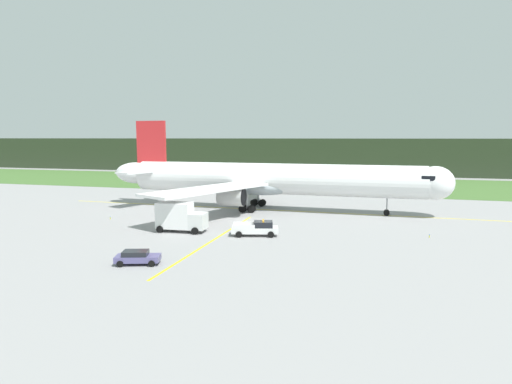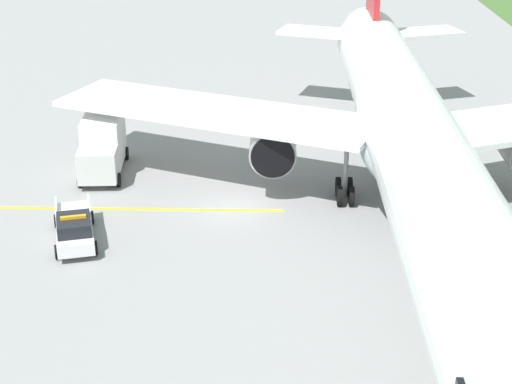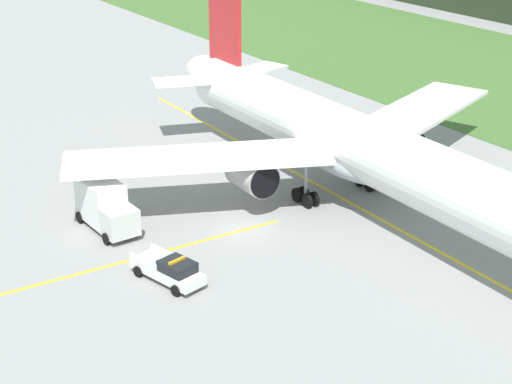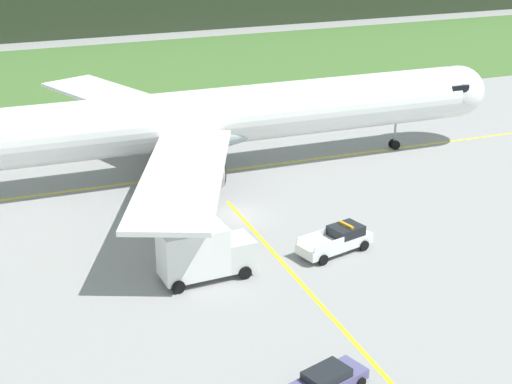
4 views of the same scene
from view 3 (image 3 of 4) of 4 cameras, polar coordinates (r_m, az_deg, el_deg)
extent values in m
plane|color=gray|center=(61.20, -0.73, -2.61)|extent=(320.00, 320.00, 0.00)
cube|color=yellow|center=(65.03, 7.53, -1.22)|extent=(74.99, 1.13, 0.01)
cube|color=yellow|center=(56.55, -11.09, -5.34)|extent=(0.63, 29.56, 0.01)
cylinder|color=white|center=(63.12, 7.77, 3.05)|extent=(46.92, 5.48, 4.97)
ellipsoid|color=white|center=(82.80, -3.26, 8.27)|extent=(7.99, 3.81, 3.72)
ellipsoid|color=#A1ADB3|center=(65.29, 6.41, 2.52)|extent=(12.66, 5.35, 2.73)
cube|color=white|center=(75.11, 11.27, 5.55)|extent=(12.92, 21.21, 0.35)
cylinder|color=#AFAFAF|center=(71.72, 10.15, 3.59)|extent=(3.79, 2.86, 2.82)
cylinder|color=black|center=(70.39, 11.19, 3.14)|extent=(0.15, 2.60, 2.60)
cube|color=white|center=(62.56, -4.14, 2.41)|extent=(13.29, 21.15, 0.35)
cylinder|color=#AFAFAF|center=(63.06, -0.28, 1.24)|extent=(3.79, 2.86, 2.82)
cylinder|color=black|center=(61.54, 0.66, 0.68)|extent=(0.15, 2.60, 2.60)
cube|color=red|center=(79.03, -2.22, 11.21)|extent=(5.49, 0.50, 8.49)
cube|color=white|center=(82.28, -0.08, 8.57)|extent=(5.08, 7.64, 0.28)
cube|color=white|center=(78.74, -4.72, 7.84)|extent=(5.20, 7.66, 0.28)
cylinder|color=gray|center=(68.58, 7.96, 1.80)|extent=(0.28, 0.28, 2.67)
cylinder|color=black|center=(68.37, 8.04, 0.52)|extent=(1.20, 0.31, 1.20)
cylinder|color=black|center=(68.79, 8.49, 0.64)|extent=(1.20, 0.31, 1.20)
cylinder|color=black|center=(69.36, 7.31, 0.89)|extent=(1.20, 0.31, 1.20)
cylinder|color=black|center=(69.78, 7.76, 1.01)|extent=(1.20, 0.31, 1.20)
cylinder|color=gray|center=(64.87, 3.54, 0.73)|extent=(0.28, 0.28, 2.67)
cylinder|color=black|center=(65.06, 4.12, -0.49)|extent=(1.20, 0.31, 1.20)
cylinder|color=black|center=(64.68, 3.62, -0.62)|extent=(1.20, 0.31, 1.20)
cylinder|color=black|center=(66.10, 3.41, -0.09)|extent=(1.20, 0.31, 1.20)
cylinder|color=black|center=(65.73, 2.91, -0.21)|extent=(1.20, 0.31, 1.20)
cube|color=silver|center=(54.02, -6.28, -5.57)|extent=(5.87, 3.24, 0.70)
cube|color=black|center=(53.01, -5.59, -5.26)|extent=(2.60, 2.26, 0.70)
cube|color=silver|center=(55.18, -6.51, -4.26)|extent=(2.62, 0.76, 0.45)
cube|color=silver|center=(54.16, -7.96, -4.89)|extent=(2.62, 0.76, 0.45)
cube|color=orange|center=(52.81, -5.61, -4.85)|extent=(0.53, 1.35, 0.16)
cylinder|color=black|center=(53.50, -4.13, -6.21)|extent=(0.80, 0.42, 0.76)
cylinder|color=black|center=(52.37, -5.69, -6.95)|extent=(0.80, 0.42, 0.76)
cylinder|color=black|center=(56.02, -6.79, -4.90)|extent=(0.80, 0.42, 0.76)
cylinder|color=black|center=(54.95, -8.34, -5.57)|extent=(0.80, 0.42, 0.76)
cube|color=silver|center=(59.64, -9.56, -2.13)|extent=(2.03, 2.50, 2.00)
cube|color=silver|center=(61.97, -10.89, -0.62)|extent=(4.43, 2.63, 3.23)
cylinder|color=#99999E|center=(61.95, -10.43, -2.32)|extent=(0.77, 0.14, 1.04)
cylinder|color=#99999E|center=(63.38, -11.12, -1.78)|extent=(0.77, 0.14, 1.04)
cylinder|color=black|center=(60.54, -8.49, -2.71)|extent=(0.91, 0.31, 0.90)
cylinder|color=black|center=(59.61, -10.53, -3.28)|extent=(0.91, 0.31, 0.90)
cylinder|color=black|center=(64.33, -10.41, -1.26)|extent=(0.91, 0.31, 0.90)
cylinder|color=black|center=(63.46, -12.35, -1.76)|extent=(0.91, 0.31, 0.90)
cylinder|color=yellow|center=(75.18, -11.09, 2.05)|extent=(0.10, 0.10, 0.31)
sphere|color=blue|center=(75.11, -11.10, 2.19)|extent=(0.12, 0.12, 0.12)
camera|label=1|loc=(43.26, -69.50, -12.74)|focal=29.88mm
camera|label=2|loc=(31.87, 47.90, 4.06)|focal=55.49mm
camera|label=4|loc=(69.76, -53.25, 12.26)|focal=54.06mm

